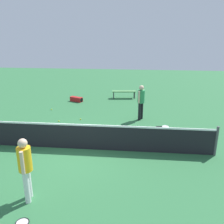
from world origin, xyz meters
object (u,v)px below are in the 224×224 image
tennis_ball_near_player (81,119)px  equipment_bag (77,99)px  player_far_side (25,165)px  tennis_racket_far_player (21,223)px  tennis_ball_midcourt (51,109)px  player_near_side (141,100)px  tennis_ball_by_net (59,121)px  courtside_bench (124,92)px  tennis_racket_near_player (165,127)px

tennis_ball_near_player → equipment_bag: size_ratio=0.08×
player_far_side → tennis_racket_far_player: bearing=101.6°
tennis_ball_midcourt → player_near_side: bearing=168.1°
tennis_ball_near_player → player_far_side: bearing=90.2°
tennis_ball_by_net → tennis_ball_near_player: bearing=-160.4°
courtside_bench → equipment_bag: size_ratio=1.82×
tennis_racket_far_player → tennis_ball_near_player: (0.19, -6.83, 0.02)m
tennis_ball_by_net → tennis_racket_far_player: bearing=100.2°
courtside_bench → equipment_bag: bearing=21.4°
tennis_racket_near_player → tennis_ball_midcourt: 6.26m
player_far_side → tennis_ball_by_net: 5.82m
equipment_bag → tennis_ball_near_player: bearing=106.6°
tennis_ball_midcourt → tennis_ball_by_net: bearing=119.1°
player_far_side → tennis_ball_midcourt: (1.97, -7.40, -0.98)m
player_far_side → tennis_ball_by_net: (1.00, -5.65, -0.98)m
player_near_side → tennis_racket_near_player: 1.73m
courtside_bench → player_near_side: bearing=104.6°
tennis_racket_near_player → tennis_ball_near_player: bearing=-7.3°
player_far_side → tennis_racket_far_player: (-0.17, 0.84, -1.00)m
player_near_side → courtside_bench: bearing=-75.4°
player_far_side → tennis_ball_midcourt: size_ratio=25.76×
tennis_racket_near_player → tennis_ball_by_net: (4.99, -0.16, 0.02)m
tennis_racket_far_player → tennis_ball_near_player: tennis_ball_near_player is taller
player_far_side → tennis_ball_midcourt: bearing=-75.1°
tennis_racket_far_player → tennis_racket_near_player: bearing=-121.1°
tennis_racket_near_player → equipment_bag: size_ratio=0.70×
player_near_side → tennis_racket_far_player: size_ratio=2.94×
tennis_ball_near_player → tennis_ball_by_net: bearing=19.6°
tennis_ball_by_net → player_far_side: bearing=100.0°
equipment_bag → player_far_side: bearing=96.1°
player_far_side → tennis_racket_near_player: size_ratio=2.88×
courtside_bench → tennis_racket_near_player: bearing=113.7°
tennis_ball_by_net → courtside_bench: (-2.86, -4.69, 0.38)m
player_near_side → player_far_side: bearing=65.6°
player_near_side → equipment_bag: player_near_side is taller
tennis_ball_midcourt → courtside_bench: courtside_bench is taller
tennis_ball_midcourt → tennis_racket_far_player: bearing=104.6°
tennis_ball_near_player → courtside_bench: 4.74m
player_far_side → equipment_bag: bearing=-83.9°
tennis_racket_far_player → courtside_bench: (-1.69, -11.17, 0.40)m
tennis_racket_near_player → equipment_bag: bearing=-36.9°
tennis_ball_midcourt → courtside_bench: 4.84m
player_near_side → tennis_ball_near_player: bearing=7.4°
equipment_bag → tennis_racket_near_player: bearing=143.1°
player_near_side → tennis_ball_by_net: player_near_side is taller
player_far_side → tennis_ball_near_player: 6.07m
tennis_ball_midcourt → player_far_side: bearing=104.9°
tennis_ball_midcourt → courtside_bench: size_ratio=0.04×
player_far_side → tennis_ball_midcourt: 7.72m
player_far_side → tennis_racket_near_player: bearing=-126.1°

